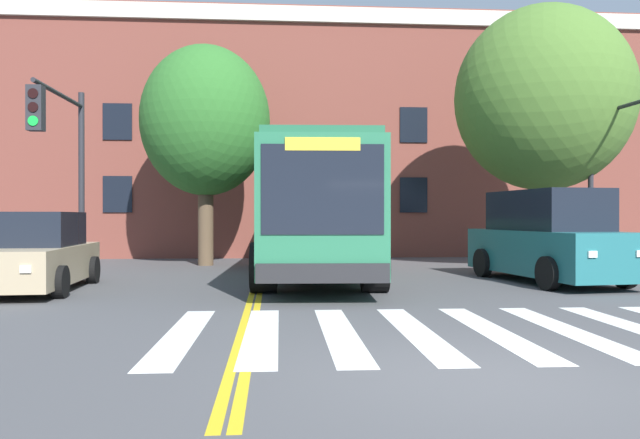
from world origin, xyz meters
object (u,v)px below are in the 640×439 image
at_px(traffic_light_near_corner, 623,151).
at_px(street_tree_curbside_large, 544,99).
at_px(car_teal_far_lane, 547,239).
at_px(car_tan_near_lane, 36,255).
at_px(traffic_light_far_corner, 63,146).
at_px(city_bus, 316,209).
at_px(street_tree_curbside_small, 206,121).

bearing_deg(traffic_light_near_corner, street_tree_curbside_large, 115.27).
distance_m(car_teal_far_lane, street_tree_curbside_large, 6.15).
distance_m(car_teal_far_lane, traffic_light_near_corner, 4.07).
bearing_deg(car_teal_far_lane, street_tree_curbside_large, 67.06).
height_order(car_tan_near_lane, traffic_light_near_corner, traffic_light_near_corner).
bearing_deg(street_tree_curbside_large, car_tan_near_lane, -160.29).
bearing_deg(traffic_light_far_corner, city_bus, 6.39).
height_order(car_teal_far_lane, traffic_light_far_corner, traffic_light_far_corner).
distance_m(traffic_light_near_corner, street_tree_curbside_small, 12.81).
height_order(traffic_light_near_corner, street_tree_curbside_small, street_tree_curbside_small).
bearing_deg(car_teal_far_lane, car_tan_near_lane, -175.85).
bearing_deg(street_tree_curbside_small, car_teal_far_lane, -33.38).
bearing_deg(street_tree_curbside_small, traffic_light_far_corner, -120.05).
bearing_deg(car_tan_near_lane, car_teal_far_lane, 4.15).
height_order(car_teal_far_lane, street_tree_curbside_large, street_tree_curbside_large).
bearing_deg(traffic_light_far_corner, car_teal_far_lane, -4.13).
relative_size(car_teal_far_lane, traffic_light_far_corner, 1.06).
relative_size(city_bus, traffic_light_near_corner, 2.12).
xyz_separation_m(car_teal_far_lane, street_tree_curbside_large, (1.72, 4.06, 4.28)).
relative_size(city_bus, street_tree_curbside_large, 1.31).
height_order(traffic_light_far_corner, street_tree_curbside_large, street_tree_curbside_large).
bearing_deg(street_tree_curbside_large, car_teal_far_lane, -112.94).
bearing_deg(city_bus, traffic_light_near_corner, 0.12).
height_order(car_teal_far_lane, traffic_light_near_corner, traffic_light_near_corner).
height_order(city_bus, traffic_light_far_corner, traffic_light_far_corner).
bearing_deg(street_tree_curbside_large, traffic_light_far_corner, -166.94).
distance_m(city_bus, traffic_light_far_corner, 6.58).
xyz_separation_m(car_tan_near_lane, car_teal_far_lane, (12.06, 0.88, 0.29)).
xyz_separation_m(traffic_light_near_corner, street_tree_curbside_small, (-11.96, 4.39, 1.35)).
xyz_separation_m(city_bus, car_tan_near_lane, (-6.37, -2.46, -1.04)).
bearing_deg(city_bus, street_tree_curbside_small, 127.60).
bearing_deg(street_tree_curbside_small, traffic_light_near_corner, -20.13).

